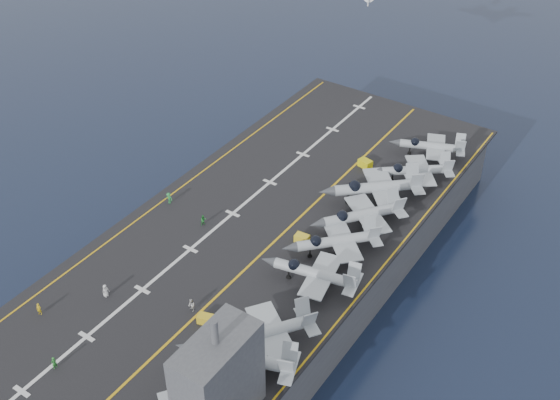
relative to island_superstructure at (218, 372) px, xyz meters
The scene contains 25 objects.
ground 38.02m from the island_superstructure, 116.57° to the left, with size 500.00×500.00×0.00m, color #142135.
hull 35.94m from the island_superstructure, 116.57° to the left, with size 36.00×90.00×10.00m, color #56595E.
flight_deck 34.41m from the island_superstructure, 116.57° to the left, with size 38.00×92.00×0.40m, color black.
foul_line 33.17m from the island_superstructure, 111.80° to the left, with size 0.35×90.00×0.02m, color gold.
landing_centerline 37.38m from the island_superstructure, 124.99° to the left, with size 0.50×90.00×0.02m, color silver.
deck_edge_port 44.50m from the island_superstructure, 136.85° to the left, with size 0.25×90.00×0.02m, color gold.
deck_edge_stbd 31.12m from the island_superstructure, 83.35° to the left, with size 0.25×90.00×0.02m, color gold.
island_superstructure is the anchor object (origin of this frame).
fighter_jet_1 8.24m from the island_superstructure, 104.18° to the left, with size 17.05×14.12×5.08m, color #8E959C, non-canonical shape.
fighter_jet_2 12.19m from the island_superstructure, 99.04° to the left, with size 16.42×17.59×5.08m, color #9AA1AB, non-canonical shape.
fighter_jet_3 24.11m from the island_superstructure, 95.57° to the left, with size 15.29×11.72×4.77m, color #9DA6AC, non-canonical shape.
fighter_jet_4 31.42m from the island_superstructure, 96.08° to the left, with size 16.36×16.55×4.85m, color gray, non-canonical shape.
fighter_jet_5 38.41m from the island_superstructure, 94.70° to the left, with size 16.61×17.47×5.06m, color #A0A8AF, non-canonical shape.
fighter_jet_6 45.47m from the island_superstructure, 95.62° to the left, with size 19.04×18.66×5.56m, color #959DA4, non-canonical shape.
fighter_jet_7 53.59m from the island_superstructure, 91.82° to the left, with size 16.02×15.25×4.64m, color #9CA4AE, non-canonical shape.
fighter_jet_8 61.80m from the island_superstructure, 92.45° to the left, with size 14.97×12.64×4.42m, color #A0A9B2, non-canonical shape.
tow_cart_a 16.01m from the island_superstructure, 135.55° to the left, with size 2.19×1.73×1.15m, color gold, non-canonical shape.
tow_cart_b 32.23m from the island_superstructure, 106.02° to the left, with size 2.12×1.47×1.21m, color yellow, non-canonical shape.
tow_cart_c 54.02m from the island_superstructure, 101.17° to the left, with size 2.45×1.88×1.31m, color #D0C410, non-canonical shape.
crew_0 25.83m from the island_superstructure, 164.87° to the left, with size 0.95×1.26×1.91m, color silver.
crew_1 29.54m from the island_superstructure, behind, with size 1.26×1.08×1.78m, color gold.
crew_2 34.92m from the island_superstructure, 132.02° to the left, with size 1.00×1.20×1.71m, color #1D862B.
crew_3 41.30m from the island_superstructure, 139.06° to the left, with size 1.18×0.84×1.87m, color #268D3F.
crew_6 22.17m from the island_superstructure, 164.93° to the right, with size 0.79×1.13×1.81m, color #287E2C.
crew_7 18.12m from the island_superstructure, 140.53° to the left, with size 1.35×1.14×1.91m, color silver.
Camera 1 is at (46.99, -66.11, 75.51)m, focal length 45.00 mm.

